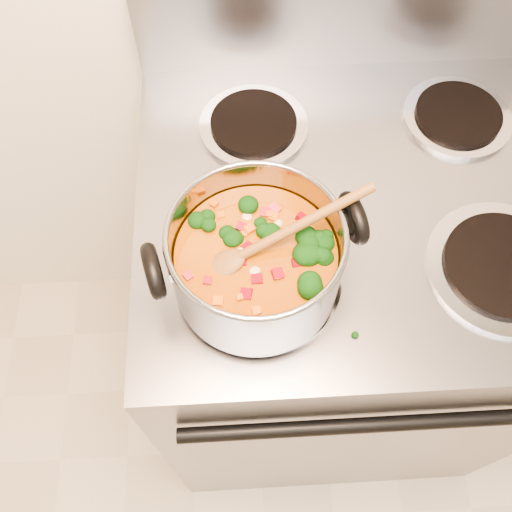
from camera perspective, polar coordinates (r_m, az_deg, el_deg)
The scene contains 4 objects.
electric_range at distance 1.34m, azimuth 7.87°, elevation -4.92°, with size 0.76×0.68×1.08m.
stockpot at distance 0.78m, azimuth 0.00°, elevation -0.40°, with size 0.30×0.24×0.14m.
wooden_spoon at distance 0.74m, azimuth 0.59°, elevation 1.12°, with size 0.24×0.10×0.09m.
cooktop_crumbs at distance 0.87m, azimuth 1.91°, elevation 1.33°, with size 0.32×0.20×0.01m.
Camera 1 is at (-0.22, 0.63, 1.68)m, focal length 40.00 mm.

